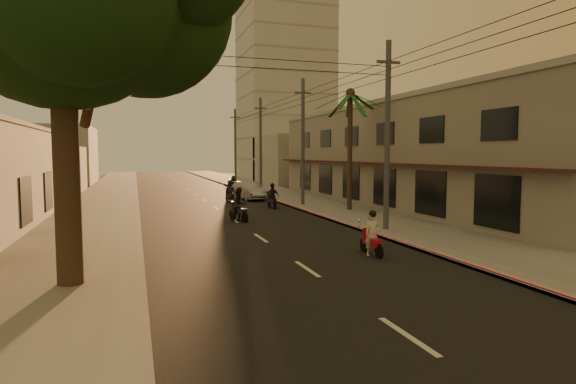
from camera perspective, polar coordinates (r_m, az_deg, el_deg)
name	(u,v)px	position (r m, az deg, el deg)	size (l,w,h in m)	color
ground	(331,286)	(13.92, 5.14, -10.98)	(160.00, 160.00, 0.00)	#383023
road	(217,209)	(32.98, -8.47, -1.96)	(10.00, 140.00, 0.02)	black
sidewalk_right	(320,204)	(34.95, 3.76, -1.47)	(5.00, 140.00, 0.12)	slate
sidewalk_left	(98,212)	(32.63, -21.59, -2.21)	(5.00, 140.00, 0.12)	slate
curb_stripe	(313,213)	(29.46, 2.97, -2.52)	(0.20, 60.00, 0.20)	#B41321
shophouse_row	(413,155)	(35.90, 14.64, 4.29)	(8.80, 34.20, 7.30)	gray
distant_tower	(284,84)	(72.30, -0.45, 12.72)	(12.10, 12.10, 28.00)	#B7B5B2
palm_tree	(350,100)	(31.47, 7.40, 10.77)	(5.00, 5.00, 8.20)	black
utility_poles	(303,114)	(34.42, 1.77, 9.24)	(1.20, 48.26, 9.00)	#38383A
filler_right	(295,160)	(60.49, 0.84, 3.87)	(8.00, 14.00, 6.00)	#A8A398
filler_left_near	(28,171)	(47.20, -28.42, 2.15)	(8.00, 14.00, 4.40)	#A8A398
filler_left_far	(59,156)	(64.94, -25.53, 3.91)	(8.00, 14.00, 7.00)	#A8A398
scooter_red	(372,236)	(17.89, 9.92, -5.13)	(0.65, 1.72, 1.69)	black
scooter_mid_a	(239,206)	(26.53, -5.82, -1.64)	(1.28, 1.88, 1.91)	black
scooter_mid_b	(272,197)	(32.70, -1.88, -0.62)	(0.99, 1.78, 1.74)	black
scooter_far_a	(230,192)	(36.65, -6.88, -0.04)	(0.98, 1.82, 1.79)	black
scooter_far_b	(233,186)	(44.61, -6.50, 0.75)	(1.19, 1.75, 1.72)	black
parked_car	(249,191)	(39.10, -4.62, 0.16)	(2.21, 4.68, 1.48)	gray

